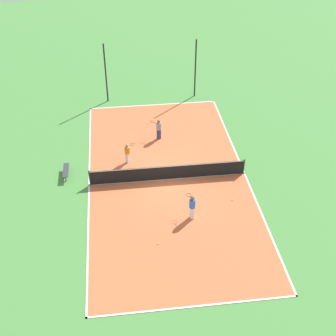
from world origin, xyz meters
TOP-DOWN VIEW (x-y plane):
  - ground_plane at (0.00, 0.00)m, footprint 80.00×80.00m
  - court_surface at (0.00, 0.00)m, footprint 10.22×20.11m
  - tennis_net at (0.00, 0.00)m, footprint 10.02×0.10m
  - bench at (-6.53, 1.22)m, footprint 0.36×1.55m
  - player_baseline_gray at (-0.07, 4.90)m, footprint 0.90×0.89m
  - player_center_orange at (-2.46, 2.23)m, footprint 0.87×0.92m
  - player_near_blue at (0.92, -3.83)m, footprint 0.51×0.98m
  - tennis_ball_near_net at (-0.68, 7.11)m, footprint 0.07×0.07m
  - tennis_ball_right_alley at (-2.28, -1.04)m, footprint 0.07×0.07m
  - tennis_ball_far_baseline at (-1.24, -5.73)m, footprint 0.07×0.07m
  - tennis_ball_midcourt at (3.64, -2.59)m, footprint 0.07×0.07m
  - fence_post_back_left at (-3.63, 11.19)m, footprint 0.12×0.12m
  - fence_post_back_right at (3.63, 11.19)m, footprint 0.12×0.12m

SIDE VIEW (x-z plane):
  - ground_plane at x=0.00m, z-range 0.00..0.00m
  - court_surface at x=0.00m, z-range 0.00..0.02m
  - tennis_ball_near_net at x=-0.68m, z-range 0.02..0.09m
  - tennis_ball_right_alley at x=-2.28m, z-range 0.02..0.09m
  - tennis_ball_far_baseline at x=-1.24m, z-range 0.02..0.09m
  - tennis_ball_midcourt at x=3.64m, z-range 0.02..0.09m
  - bench at x=-6.53m, z-range 0.16..0.61m
  - tennis_net at x=0.00m, z-range 0.03..1.12m
  - player_center_orange at x=-2.46m, z-range 0.11..1.55m
  - player_baseline_gray at x=-0.07m, z-range 0.13..1.69m
  - player_near_blue at x=0.92m, z-range 0.14..1.77m
  - fence_post_back_left at x=-3.63m, z-range 0.00..4.94m
  - fence_post_back_right at x=3.63m, z-range 0.00..4.94m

